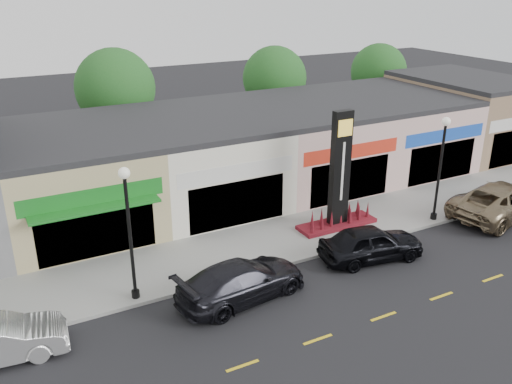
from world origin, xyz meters
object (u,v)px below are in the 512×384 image
(car_dark_sedan, at_px, (242,281))
(car_gold_suv, at_px, (501,201))
(car_black_sedan, at_px, (371,243))
(lamp_east_near, at_px, (441,159))
(lamp_west_near, at_px, (129,221))
(pylon_sign, at_px, (339,187))

(car_dark_sedan, distance_m, car_gold_suv, 15.84)
(car_dark_sedan, xyz_separation_m, car_black_sedan, (6.61, 0.14, 0.02))
(lamp_east_near, relative_size, car_gold_suv, 0.84)
(lamp_west_near, height_order, car_dark_sedan, lamp_west_near)
(car_black_sedan, xyz_separation_m, car_gold_suv, (9.21, 0.55, 0.09))
(lamp_west_near, distance_m, car_dark_sedan, 5.00)
(lamp_east_near, relative_size, pylon_sign, 0.91)
(lamp_east_near, bearing_deg, pylon_sign, 161.25)
(lamp_east_near, height_order, car_black_sedan, lamp_east_near)
(lamp_east_near, distance_m, car_gold_suv, 4.60)
(lamp_east_near, height_order, car_dark_sedan, lamp_east_near)
(lamp_west_near, xyz_separation_m, lamp_east_near, (16.00, 0.00, 0.00))
(lamp_west_near, bearing_deg, car_black_sedan, -9.22)
(lamp_west_near, xyz_separation_m, car_dark_sedan, (3.81, -1.83, -2.68))
(lamp_west_near, xyz_separation_m, car_black_sedan, (10.42, -1.69, -2.66))
(car_black_sedan, relative_size, car_gold_suv, 0.74)
(pylon_sign, distance_m, car_dark_sedan, 8.14)
(car_gold_suv, bearing_deg, pylon_sign, 62.85)
(car_dark_sedan, relative_size, car_gold_suv, 0.85)
(car_gold_suv, bearing_deg, car_dark_sedan, 83.52)
(car_dark_sedan, bearing_deg, car_black_sedan, -97.52)
(lamp_east_near, distance_m, pylon_sign, 5.42)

